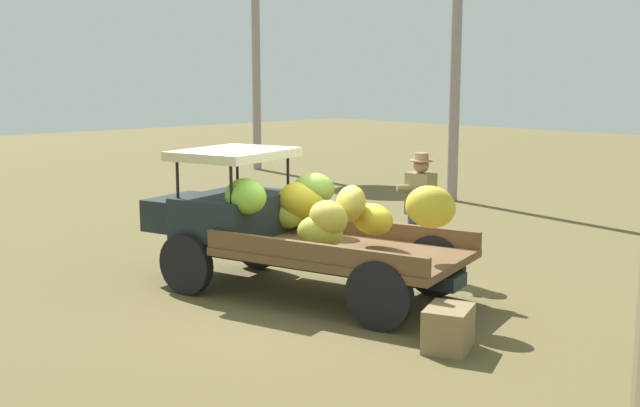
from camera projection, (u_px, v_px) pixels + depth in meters
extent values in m
plane|color=brown|center=(315.00, 294.00, 10.06)|extent=(60.00, 60.00, 0.00)
cube|color=black|center=(313.00, 262.00, 9.91)|extent=(3.97, 1.50, 0.16)
cylinder|color=black|center=(186.00, 264.00, 9.98)|extent=(0.81, 0.35, 0.80)
cylinder|color=black|center=(258.00, 242.00, 11.33)|extent=(0.81, 0.35, 0.80)
cylinder|color=black|center=(379.00, 296.00, 8.56)|extent=(0.81, 0.35, 0.80)
cylinder|color=black|center=(435.00, 266.00, 9.91)|extent=(0.81, 0.35, 0.80)
cube|color=brown|center=(344.00, 252.00, 9.65)|extent=(3.35, 2.47, 0.10)
cube|color=brown|center=(310.00, 252.00, 8.95)|extent=(2.91, 0.89, 0.22)
cube|color=brown|center=(373.00, 229.00, 10.30)|extent=(2.91, 0.89, 0.22)
cube|color=black|center=(235.00, 214.00, 10.47)|extent=(1.47, 1.76, 0.55)
cube|color=black|center=(185.00, 212.00, 10.93)|extent=(0.96, 1.21, 0.44)
cylinder|color=black|center=(177.00, 177.00, 10.05)|extent=(0.04, 0.04, 0.55)
cylinder|color=black|center=(237.00, 167.00, 11.15)|extent=(0.04, 0.04, 0.55)
cylinder|color=black|center=(231.00, 182.00, 9.61)|extent=(0.04, 0.04, 0.55)
cylinder|color=black|center=(288.00, 171.00, 10.70)|extent=(0.04, 0.04, 0.55)
cube|color=beige|center=(234.00, 154.00, 10.33)|extent=(1.59, 1.79, 0.12)
ellipsoid|color=gold|center=(302.00, 200.00, 10.47)|extent=(0.86, 0.83, 0.59)
ellipsoid|color=#A8BB35|center=(288.00, 214.00, 10.57)|extent=(0.65, 0.66, 0.53)
ellipsoid|color=gold|center=(430.00, 207.00, 8.89)|extent=(0.71, 0.63, 0.56)
ellipsoid|color=gold|center=(320.00, 232.00, 9.32)|extent=(0.75, 0.73, 0.52)
ellipsoid|color=gold|center=(350.00, 203.00, 9.57)|extent=(0.62, 0.59, 0.54)
ellipsoid|color=#85BF39|center=(245.00, 196.00, 9.78)|extent=(0.69, 0.59, 0.54)
ellipsoid|color=#85AB3D|center=(314.00, 189.00, 10.50)|extent=(0.77, 0.76, 0.53)
ellipsoid|color=gold|center=(328.00, 218.00, 9.25)|extent=(0.57, 0.56, 0.55)
ellipsoid|color=gold|center=(372.00, 219.00, 9.67)|extent=(0.65, 0.42, 0.42)
cylinder|color=#424C77|center=(427.00, 246.00, 10.94)|extent=(0.15, 0.15, 0.86)
cylinder|color=#424C77|center=(412.00, 243.00, 11.12)|extent=(0.15, 0.15, 0.86)
cube|color=olive|center=(421.00, 194.00, 10.91)|extent=(0.41, 0.25, 0.60)
cylinder|color=olive|center=(422.00, 189.00, 10.75)|extent=(0.33, 0.37, 0.10)
cylinder|color=olive|center=(411.00, 188.00, 10.89)|extent=(0.32, 0.38, 0.10)
sphere|color=#986E4F|center=(421.00, 165.00, 10.84)|extent=(0.22, 0.22, 0.22)
cylinder|color=#9D7153|center=(421.00, 161.00, 10.83)|extent=(0.34, 0.34, 0.02)
cylinder|color=#9D7153|center=(421.00, 156.00, 10.82)|extent=(0.20, 0.20, 0.10)
cube|color=olive|center=(448.00, 328.00, 7.97)|extent=(0.62, 0.69, 0.46)
cylinder|color=gray|center=(256.00, 64.00, 22.97)|extent=(0.25, 0.25, 6.34)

